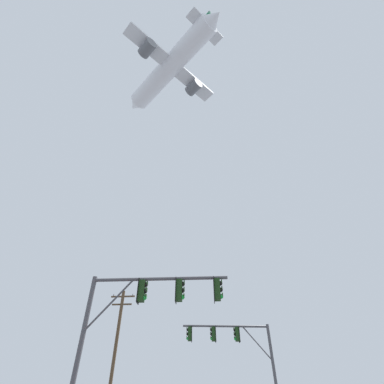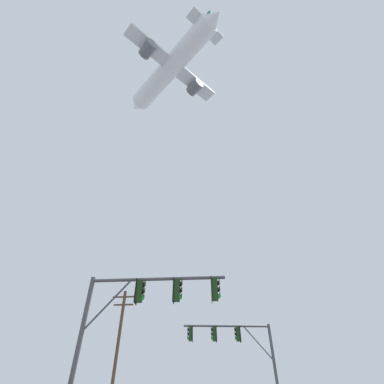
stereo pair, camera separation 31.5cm
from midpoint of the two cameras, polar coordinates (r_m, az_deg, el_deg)
signal_pole_near at (r=13.06m, az=-10.61°, el=-22.20°), size 6.07×0.51×6.43m
signal_pole_far at (r=22.57m, az=8.49°, el=-28.40°), size 6.18×0.97×6.53m
utility_pole at (r=27.68m, az=-15.52°, el=-28.29°), size 2.20×0.28×10.37m
airplane at (r=58.98m, az=-4.58°, el=23.76°), size 21.06×19.95×7.04m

